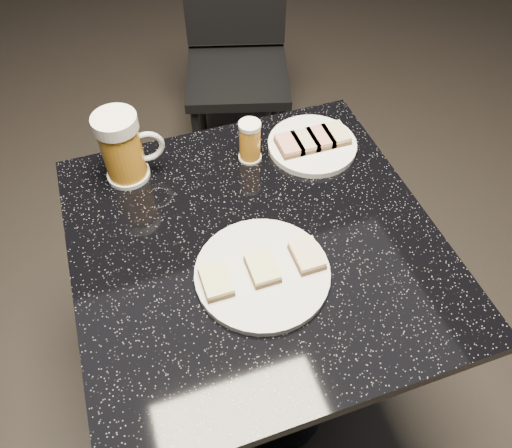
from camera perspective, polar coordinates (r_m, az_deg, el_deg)
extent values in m
plane|color=black|center=(1.63, 0.00, -18.16)|extent=(6.00, 6.00, 0.00)
cylinder|color=silver|center=(0.91, 0.72, -5.64)|extent=(0.25, 0.25, 0.01)
cylinder|color=white|center=(1.15, 6.43, 8.95)|extent=(0.20, 0.20, 0.01)
cylinder|color=black|center=(1.62, 0.00, -18.00)|extent=(0.44, 0.44, 0.03)
cylinder|color=black|center=(1.29, 0.00, -12.16)|extent=(0.10, 0.10, 0.69)
cube|color=black|center=(0.98, 0.00, -2.41)|extent=(0.70, 0.70, 0.03)
cylinder|color=white|center=(1.11, -14.33, 5.59)|extent=(0.09, 0.09, 0.01)
cylinder|color=orange|center=(1.07, -15.01, 8.03)|extent=(0.08, 0.08, 0.12)
cylinder|color=white|center=(1.02, -15.85, 11.07)|extent=(0.09, 0.09, 0.03)
torus|color=silver|center=(1.06, -12.40, 8.62)|extent=(0.08, 0.01, 0.08)
cylinder|color=silver|center=(1.12, -0.69, 7.66)|extent=(0.05, 0.05, 0.01)
cylinder|color=#F99F29|center=(1.09, -0.71, 9.35)|extent=(0.05, 0.05, 0.08)
cylinder|color=white|center=(1.06, -0.73, 11.22)|extent=(0.05, 0.05, 0.01)
cube|color=black|center=(1.90, -2.13, 16.44)|extent=(0.45, 0.45, 0.04)
cylinder|color=black|center=(1.93, -6.50, 7.82)|extent=(0.03, 0.03, 0.43)
cylinder|color=black|center=(1.93, 2.86, 8.15)|extent=(0.03, 0.03, 0.43)
cylinder|color=black|center=(2.17, -6.28, 13.42)|extent=(0.03, 0.03, 0.43)
cylinder|color=black|center=(2.17, 2.20, 13.72)|extent=(0.03, 0.03, 0.43)
cube|color=#4C3521|center=(0.89, -4.57, -6.70)|extent=(0.05, 0.07, 0.01)
cube|color=#D1D184|center=(0.88, -4.61, -6.37)|extent=(0.05, 0.07, 0.01)
cube|color=#4C3521|center=(0.90, 0.73, -5.22)|extent=(0.05, 0.07, 0.01)
cube|color=#D1D184|center=(0.90, 0.74, -4.88)|extent=(0.05, 0.07, 0.01)
cube|color=#4C3521|center=(0.92, 5.82, -3.75)|extent=(0.05, 0.07, 0.01)
cube|color=beige|center=(0.92, 5.87, -3.41)|extent=(0.05, 0.07, 0.01)
cube|color=#4C3521|center=(1.12, 3.83, 8.83)|extent=(0.05, 0.07, 0.01)
cube|color=tan|center=(1.12, 3.85, 9.19)|extent=(0.05, 0.07, 0.01)
cube|color=#4C3521|center=(1.14, 5.61, 9.22)|extent=(0.05, 0.07, 0.01)
cube|color=beige|center=(1.13, 5.64, 9.58)|extent=(0.05, 0.07, 0.01)
cube|color=#4C3521|center=(1.15, 7.35, 9.59)|extent=(0.05, 0.07, 0.01)
cube|color=tan|center=(1.14, 7.40, 9.94)|extent=(0.05, 0.07, 0.01)
cube|color=#4C3521|center=(1.16, 9.06, 9.94)|extent=(0.05, 0.07, 0.01)
cube|color=beige|center=(1.16, 9.12, 10.29)|extent=(0.05, 0.07, 0.01)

